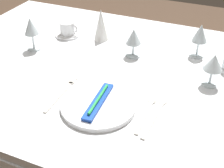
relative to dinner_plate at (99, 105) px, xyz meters
name	(u,v)px	position (x,y,z in m)	size (l,w,h in m)	color
dining_table	(130,89)	(0.03, 0.25, -0.09)	(1.80, 1.11, 0.74)	white
dinner_plate	(99,105)	(0.00, 0.00, 0.00)	(0.26, 0.26, 0.02)	white
toothbrush_package	(98,101)	(0.00, 0.00, 0.02)	(0.05, 0.21, 0.02)	blue
fork_outer	(62,93)	(-0.16, 0.02, -0.01)	(0.02, 0.23, 0.00)	beige
spoon_soup	(148,110)	(0.16, 0.05, -0.01)	(0.03, 0.20, 0.01)	beige
spoon_dessert	(157,112)	(0.20, 0.05, -0.01)	(0.03, 0.23, 0.01)	beige
saucer_right	(68,35)	(-0.38, 0.45, 0.00)	(0.12, 0.12, 0.01)	white
coffee_cup_right	(68,28)	(-0.38, 0.45, 0.03)	(0.10, 0.08, 0.06)	white
wine_glass_centre	(214,64)	(0.34, 0.29, 0.08)	(0.07, 0.07, 0.13)	silver
wine_glass_left	(31,28)	(-0.45, 0.27, 0.10)	(0.06, 0.06, 0.15)	silver
wine_glass_right	(200,35)	(0.25, 0.50, 0.09)	(0.07, 0.07, 0.15)	silver
wine_glass_far	(134,38)	(-0.01, 0.39, 0.08)	(0.07, 0.07, 0.13)	silver
napkin_folded	(101,25)	(-0.21, 0.48, 0.07)	(0.07, 0.07, 0.15)	white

